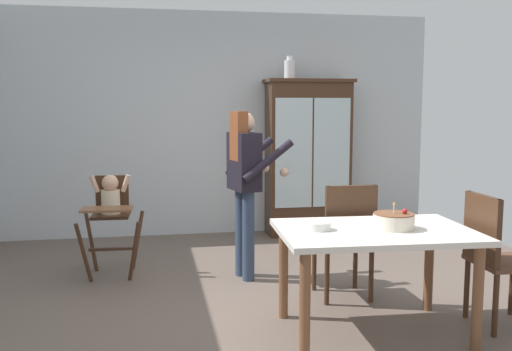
# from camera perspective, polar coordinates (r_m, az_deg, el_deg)

# --- Properties ---
(ground_plane) EXTENTS (6.24, 6.24, 0.00)m
(ground_plane) POSITION_cam_1_polar(r_m,az_deg,el_deg) (4.67, 0.27, -12.75)
(ground_plane) COLOR #66564C
(wall_back) EXTENTS (5.32, 0.06, 2.70)m
(wall_back) POSITION_cam_1_polar(r_m,az_deg,el_deg) (7.00, -3.78, 5.16)
(wall_back) COLOR silver
(wall_back) RESTS_ON ground_plane
(china_cabinet) EXTENTS (1.05, 0.48, 1.89)m
(china_cabinet) POSITION_cam_1_polar(r_m,az_deg,el_deg) (6.97, 5.23, 1.86)
(china_cabinet) COLOR #422819
(china_cabinet) RESTS_ON ground_plane
(ceramic_vase) EXTENTS (0.13, 0.13, 0.27)m
(ceramic_vase) POSITION_cam_1_polar(r_m,az_deg,el_deg) (6.90, 3.40, 10.63)
(ceramic_vase) COLOR white
(ceramic_vase) RESTS_ON china_cabinet
(high_chair_with_toddler) EXTENTS (0.60, 0.70, 0.95)m
(high_chair_with_toddler) POSITION_cam_1_polar(r_m,az_deg,el_deg) (5.41, -14.39, -3.03)
(high_chair_with_toddler) COLOR #422819
(high_chair_with_toddler) RESTS_ON ground_plane
(adult_person) EXTENTS (0.59, 0.58, 1.53)m
(adult_person) POSITION_cam_1_polar(r_m,az_deg,el_deg) (5.13, -1.08, 0.19)
(adult_person) COLOR #33425B
(adult_person) RESTS_ON ground_plane
(dining_table) EXTENTS (1.36, 0.97, 0.74)m
(dining_table) POSITION_cam_1_polar(r_m,az_deg,el_deg) (4.02, 11.84, -6.70)
(dining_table) COLOR silver
(dining_table) RESTS_ON ground_plane
(birthday_cake) EXTENTS (0.28, 0.28, 0.19)m
(birthday_cake) POSITION_cam_1_polar(r_m,az_deg,el_deg) (4.02, 13.66, -4.45)
(birthday_cake) COLOR beige
(birthday_cake) RESTS_ON dining_table
(serving_bowl) EXTENTS (0.18, 0.18, 0.05)m
(serving_bowl) POSITION_cam_1_polar(r_m,az_deg,el_deg) (3.90, 6.23, -5.04)
(serving_bowl) COLOR silver
(serving_bowl) RESTS_ON dining_table
(dining_chair_far_side) EXTENTS (0.44, 0.44, 0.96)m
(dining_chair_far_side) POSITION_cam_1_polar(r_m,az_deg,el_deg) (4.66, 9.09, -5.76)
(dining_chair_far_side) COLOR #422819
(dining_chair_far_side) RESTS_ON ground_plane
(dining_chair_right_end) EXTENTS (0.45, 0.45, 0.96)m
(dining_chair_right_end) POSITION_cam_1_polar(r_m,az_deg,el_deg) (4.40, 22.75, -6.99)
(dining_chair_right_end) COLOR #422819
(dining_chair_right_end) RESTS_ON ground_plane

